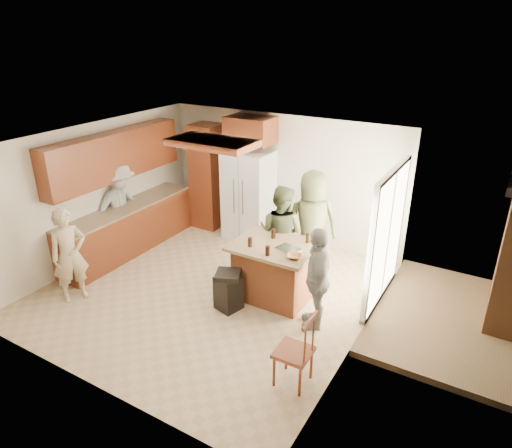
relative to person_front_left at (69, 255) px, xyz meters
The scene contains 12 objects.
person_front_left is the anchor object (origin of this frame).
person_behind_left 3.38m from the person_front_left, 41.86° to the left, with size 0.81×0.50×1.66m, color #394025.
person_behind_right 3.94m from the person_front_left, 42.57° to the left, with size 0.91×0.59×1.86m, color #3E4327.
person_side_right 3.82m from the person_front_left, 19.57° to the left, with size 0.90×0.46×1.54m, color gray.
person_counter 1.75m from the person_front_left, 108.92° to the left, with size 1.14×0.53×1.76m, color gray.
left_cabinetry 1.75m from the person_front_left, 106.44° to the left, with size 0.64×3.00×2.30m.
back_wall_units 3.55m from the person_front_left, 83.13° to the left, with size 1.80×0.60×2.45m.
refrigerator 3.60m from the person_front_left, 70.48° to the left, with size 0.90×0.76×1.80m.
kitchen_island 3.20m from the person_front_left, 30.93° to the left, with size 1.28×1.03×0.93m.
island_items 3.34m from the person_front_left, 27.37° to the left, with size 0.92×0.76×0.15m.
trash_bin 2.53m from the person_front_left, 23.30° to the left, with size 0.47×0.47×0.63m.
spindle_chair 3.88m from the person_front_left, ahead, with size 0.43×0.43×0.99m.
Camera 1 is at (3.91, -5.22, 4.05)m, focal length 32.00 mm.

